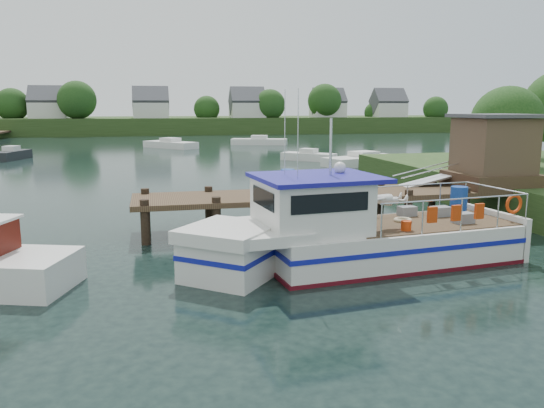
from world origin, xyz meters
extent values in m
plane|color=black|center=(0.00, 0.00, 0.00)|extent=(160.00, 160.00, 0.00)
cylinder|color=#332114|center=(14.00, 6.00, 1.52)|extent=(0.50, 0.50, 3.05)
sphere|color=#224618|center=(14.00, 6.00, 3.96)|extent=(3.90, 3.90, 3.90)
cube|color=#2E471D|center=(0.00, 84.00, 1.40)|extent=(140.00, 24.00, 3.00)
cylinder|color=#332114|center=(-28.00, 79.00, 2.10)|extent=(0.60, 0.60, 4.20)
sphere|color=#224618|center=(-28.00, 79.00, 5.21)|extent=(5.54, 5.54, 5.54)
cylinder|color=#332114|center=(-17.00, 75.00, 2.40)|extent=(0.60, 0.60, 4.80)
sphere|color=#224618|center=(-17.00, 75.00, 5.95)|extent=(6.34, 6.34, 6.34)
cylinder|color=#332114|center=(-6.00, 77.00, 1.50)|extent=(0.60, 0.60, 3.00)
sphere|color=#224618|center=(-6.00, 77.00, 3.72)|extent=(3.96, 3.96, 3.96)
cylinder|color=#332114|center=(5.00, 79.00, 1.80)|extent=(0.60, 0.60, 3.60)
sphere|color=#224618|center=(5.00, 79.00, 4.46)|extent=(4.75, 4.75, 4.75)
cylinder|color=#332114|center=(16.00, 75.00, 2.10)|extent=(0.60, 0.60, 4.20)
sphere|color=#224618|center=(16.00, 75.00, 5.21)|extent=(5.54, 5.54, 5.54)
cylinder|color=#332114|center=(27.00, 77.00, 2.40)|extent=(0.60, 0.60, 4.80)
sphere|color=#224618|center=(27.00, 77.00, 5.95)|extent=(6.34, 6.34, 6.34)
cylinder|color=#332114|center=(38.00, 79.00, 1.50)|extent=(0.60, 0.60, 3.00)
sphere|color=#224618|center=(38.00, 79.00, 3.72)|extent=(3.96, 3.96, 3.96)
cylinder|color=#332114|center=(49.00, 75.00, 1.80)|extent=(0.60, 0.60, 3.60)
sphere|color=#224618|center=(49.00, 75.00, 4.46)|extent=(4.75, 4.75, 4.75)
cube|color=silver|center=(-22.00, 78.00, 4.00)|extent=(6.00, 5.00, 3.00)
cube|color=#47474C|center=(-22.00, 78.00, 5.90)|extent=(6.20, 5.09, 5.09)
cube|color=silver|center=(-5.00, 77.00, 4.00)|extent=(6.00, 5.00, 3.00)
cube|color=#47474C|center=(-5.00, 77.00, 5.90)|extent=(6.20, 5.09, 5.09)
cube|color=silver|center=(12.00, 76.00, 4.00)|extent=(6.00, 5.00, 3.00)
cube|color=#47474C|center=(12.00, 76.00, 5.90)|extent=(6.20, 5.09, 5.09)
cube|color=silver|center=(28.00, 78.00, 4.00)|extent=(6.00, 5.00, 3.00)
cube|color=#47474C|center=(28.00, 78.00, 5.90)|extent=(6.20, 5.09, 5.09)
cube|color=silver|center=(40.00, 77.00, 4.00)|extent=(6.00, 5.00, 3.00)
cube|color=#47474C|center=(40.00, 77.00, 5.90)|extent=(6.20, 5.09, 5.09)
cube|color=#453220|center=(2.00, 0.00, 1.30)|extent=(16.00, 3.00, 0.20)
cylinder|color=black|center=(-5.50, -1.30, 0.65)|extent=(0.32, 0.32, 1.90)
cylinder|color=black|center=(-5.50, 1.30, 0.65)|extent=(0.32, 0.32, 1.90)
cylinder|color=black|center=(-3.00, -1.30, 0.65)|extent=(0.32, 0.32, 1.90)
cylinder|color=black|center=(-3.00, 1.30, 0.65)|extent=(0.32, 0.32, 1.90)
cylinder|color=black|center=(-0.50, -1.30, 0.65)|extent=(0.32, 0.32, 1.90)
cylinder|color=black|center=(-0.50, 1.30, 0.65)|extent=(0.32, 0.32, 1.90)
cylinder|color=black|center=(2.00, -1.30, 0.65)|extent=(0.32, 0.32, 1.90)
cylinder|color=black|center=(2.00, 1.30, 0.65)|extent=(0.32, 0.32, 1.90)
cylinder|color=black|center=(4.50, -1.30, 0.65)|extent=(0.32, 0.32, 1.90)
cylinder|color=black|center=(4.50, 1.30, 0.65)|extent=(0.32, 0.32, 1.90)
cylinder|color=black|center=(7.00, -1.30, 0.65)|extent=(0.32, 0.32, 1.90)
cylinder|color=black|center=(7.00, 1.30, 0.65)|extent=(0.32, 0.32, 1.90)
cylinder|color=black|center=(9.50, -1.30, 0.65)|extent=(0.32, 0.32, 1.90)
cylinder|color=black|center=(9.50, 1.30, 0.65)|extent=(0.32, 0.32, 1.90)
cube|color=#453220|center=(9.00, 0.00, 1.70)|extent=(3.20, 3.00, 0.60)
cube|color=brown|center=(9.00, 0.00, 3.10)|extent=(2.60, 2.60, 2.40)
cube|color=#47474C|center=(9.00, 0.00, 4.40)|extent=(3.00, 3.00, 0.15)
cube|color=#A5A8AD|center=(6.70, 0.90, 1.65)|extent=(3.34, 0.90, 0.79)
cylinder|color=silver|center=(6.70, 0.50, 2.15)|extent=(3.34, 0.05, 0.76)
cylinder|color=silver|center=(6.70, 1.30, 2.15)|extent=(3.34, 0.05, 0.76)
cube|color=slate|center=(1.00, -1.00, 1.56)|extent=(0.60, 0.40, 0.30)
cube|color=slate|center=(2.00, -0.80, 1.56)|extent=(0.60, 0.40, 0.30)
cylinder|color=#C5370B|center=(3.00, -1.10, 1.55)|extent=(0.30, 0.30, 0.28)
cylinder|color=navy|center=(0.20, 0.90, 1.84)|extent=(0.56, 0.56, 0.85)
cube|color=silver|center=(1.89, -5.13, 0.59)|extent=(7.94, 3.87, 1.17)
cube|color=silver|center=(-3.18, -5.68, 0.59)|extent=(3.05, 3.05, 1.17)
cube|color=silver|center=(-3.18, -5.68, 1.33)|extent=(3.32, 3.35, 0.36)
cube|color=silver|center=(-2.17, -5.57, 1.30)|extent=(2.34, 3.11, 0.31)
cube|color=#131899|center=(1.89, -5.13, 0.73)|extent=(8.05, 3.92, 0.14)
cube|color=#131899|center=(-3.18, -5.68, 0.73)|extent=(3.10, 3.10, 0.14)
cube|color=#500B14|center=(1.89, -5.13, 0.05)|extent=(8.04, 3.90, 0.14)
cube|color=#453220|center=(3.11, -5.00, 1.18)|extent=(5.78, 3.33, 0.04)
cube|color=silver|center=(5.85, -4.70, 0.69)|extent=(0.53, 3.07, 1.38)
cube|color=silver|center=(-0.75, -5.42, 1.94)|extent=(3.13, 2.95, 1.53)
cube|color=black|center=(-0.60, -6.75, 2.25)|extent=(2.24, 0.28, 0.51)
cube|color=black|center=(-0.89, -4.09, 2.25)|extent=(2.24, 0.28, 0.51)
cube|color=black|center=(-2.18, -5.57, 2.25)|extent=(0.24, 1.83, 0.51)
cube|color=#1A178F|center=(-0.54, -5.40, 2.76)|extent=(3.77, 3.32, 0.12)
cylinder|color=silver|center=(-0.14, -5.35, 3.62)|extent=(0.09, 0.09, 1.63)
cylinder|color=silver|center=(-1.30, -5.99, 4.03)|extent=(0.03, 0.03, 2.45)
cylinder|color=silver|center=(-1.41, -4.98, 4.03)|extent=(0.03, 0.03, 2.45)
sphere|color=silver|center=(0.33, -4.89, 2.96)|extent=(0.40, 0.40, 0.37)
cylinder|color=silver|center=(3.41, -6.38, 2.14)|extent=(5.08, 0.59, 0.04)
cylinder|color=silver|center=(3.11, -3.58, 2.14)|extent=(5.08, 0.59, 0.04)
cylinder|color=silver|center=(5.83, -4.71, 2.14)|extent=(0.35, 2.79, 0.04)
cylinder|color=silver|center=(0.93, -6.65, 1.66)|extent=(0.05, 0.05, 0.97)
cylinder|color=silver|center=(0.62, -3.85, 1.66)|extent=(0.05, 0.05, 0.97)
cylinder|color=silver|center=(2.25, -6.51, 1.66)|extent=(0.05, 0.05, 0.97)
cylinder|color=silver|center=(1.94, -3.71, 1.66)|extent=(0.05, 0.05, 0.97)
cylinder|color=silver|center=(3.57, -6.37, 1.66)|extent=(0.05, 0.05, 0.97)
cylinder|color=silver|center=(3.26, -3.57, 1.66)|extent=(0.05, 0.05, 0.97)
cylinder|color=silver|center=(4.89, -6.23, 1.66)|extent=(0.05, 0.05, 0.97)
cylinder|color=silver|center=(4.58, -3.43, 1.66)|extent=(0.05, 0.05, 0.97)
cylinder|color=silver|center=(5.95, -6.11, 1.66)|extent=(0.05, 0.05, 0.97)
cylinder|color=silver|center=(5.65, -3.31, 1.66)|extent=(0.05, 0.05, 0.97)
cube|color=slate|center=(4.19, -5.50, 1.36)|extent=(0.65, 0.47, 0.33)
cube|color=slate|center=(4.07, -4.38, 1.36)|extent=(0.65, 0.47, 0.33)
cube|color=slate|center=(3.01, -4.09, 1.36)|extent=(0.60, 0.45, 0.33)
cylinder|color=navy|center=(5.04, -3.87, 1.63)|extent=(0.63, 0.63, 0.90)
cylinder|color=#C5370B|center=(1.99, -6.05, 1.34)|extent=(0.34, 0.34, 0.31)
torus|color=#BFB28C|center=(2.48, -4.86, 1.25)|extent=(0.63, 0.63, 0.12)
torus|color=#C5370B|center=(5.96, -5.51, 1.73)|extent=(0.64, 0.17, 0.63)
cube|color=#C5370B|center=(2.55, -6.50, 1.73)|extent=(0.30, 0.13, 0.46)
cube|color=#C5370B|center=(3.37, -6.41, 1.73)|extent=(0.30, 0.13, 0.46)
cube|color=#C5370B|center=(4.18, -6.32, 1.73)|extent=(0.30, 0.13, 0.46)
imported|color=silver|center=(1.32, -5.50, 2.07)|extent=(0.50, 0.70, 1.80)
cube|color=silver|center=(8.40, 47.30, 0.38)|extent=(7.46, 4.60, 0.76)
cube|color=silver|center=(8.40, 47.30, 0.96)|extent=(2.43, 2.25, 0.49)
cube|color=silver|center=(8.65, 26.02, 0.34)|extent=(4.75, 4.56, 0.69)
cube|color=silver|center=(8.65, 26.02, 0.87)|extent=(1.81, 1.80, 0.44)
cube|color=silver|center=(12.02, 21.33, 0.37)|extent=(7.73, 5.13, 0.73)
cube|color=silver|center=(12.02, 21.33, 0.92)|extent=(2.57, 2.42, 0.47)
cube|color=silver|center=(-2.98, 44.10, 0.38)|extent=(6.40, 6.97, 0.76)
cube|color=silver|center=(-2.98, 44.10, 0.96)|extent=(2.58, 2.61, 0.49)
cube|color=black|center=(-17.77, 33.03, 0.40)|extent=(2.77, 4.81, 0.80)
cube|color=silver|center=(-17.77, 33.03, 1.00)|extent=(1.41, 1.53, 0.51)
camera|label=1|loc=(-5.18, -19.91, 4.75)|focal=35.00mm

